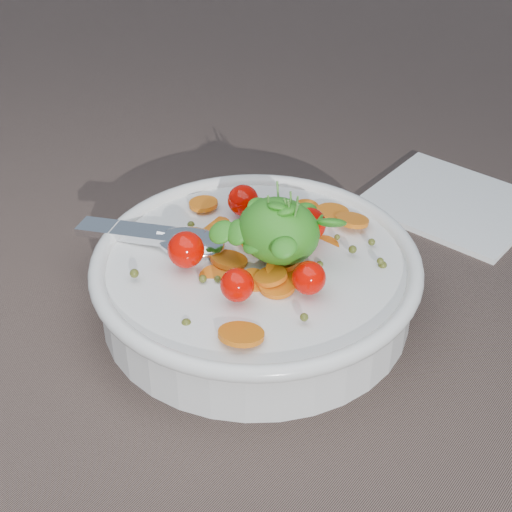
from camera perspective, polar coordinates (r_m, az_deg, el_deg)
The scene contains 3 objects.
ground at distance 0.61m, azimuth -1.59°, elevation -3.54°, with size 6.00×6.00×0.00m, color brown.
bowl at distance 0.59m, azimuth 0.02°, elevation -1.67°, with size 0.27×0.25×0.11m.
napkin at distance 0.75m, azimuth 14.07°, elevation 3.76°, with size 0.14×0.13×0.01m, color white.
Camera 1 is at (0.30, -0.37, 0.39)m, focal length 55.00 mm.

